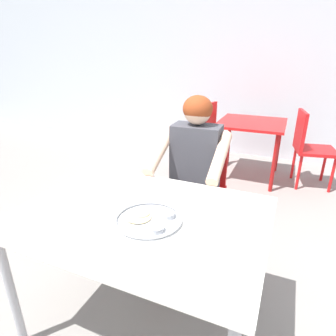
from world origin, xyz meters
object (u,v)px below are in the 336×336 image
object	(u,v)px
chair_foreground	(199,184)
thali_tray	(149,219)
table_background_red	(251,129)
chair_red_right	(309,144)
table_foreground	(141,225)
diner_foreground	(192,167)
chair_red_left	(200,132)

from	to	relation	value
chair_foreground	thali_tray	bearing A→B (deg)	-86.48
thali_tray	table_background_red	size ratio (longest dim) A/B	0.40
chair_red_right	thali_tray	bearing A→B (deg)	-107.13
table_foreground	thali_tray	size ratio (longest dim) A/B	3.82
thali_tray	table_foreground	bearing A→B (deg)	144.60
table_foreground	table_background_red	world-z (taller)	table_foreground
thali_tray	chair_foreground	xyz separation A→B (m)	(-0.06, 0.98, -0.26)
chair_foreground	table_background_red	xyz separation A→B (m)	(0.18, 1.49, 0.12)
diner_foreground	chair_red_right	xyz separation A→B (m)	(0.82, 1.72, -0.22)
chair_foreground	chair_red_left	bearing A→B (deg)	107.12
thali_tray	chair_red_right	distance (m)	2.61
chair_foreground	table_background_red	size ratio (longest dim) A/B	1.04
chair_red_left	table_foreground	bearing A→B (deg)	-79.61
thali_tray	chair_foreground	distance (m)	1.02
table_foreground	thali_tray	distance (m)	0.12
table_foreground	chair_foreground	distance (m)	0.95
chair_foreground	chair_red_left	xyz separation A→B (m)	(-0.45, 1.47, 0.03)
table_foreground	table_background_red	xyz separation A→B (m)	(0.19, 2.42, -0.05)
table_background_red	chair_red_right	xyz separation A→B (m)	(0.65, 0.01, -0.11)
table_foreground	chair_red_left	world-z (taller)	chair_red_left
chair_red_left	thali_tray	bearing A→B (deg)	-78.19
thali_tray	chair_red_left	size ratio (longest dim) A/B	0.35
thali_tray	chair_foreground	bearing A→B (deg)	93.52
diner_foreground	table_background_red	bearing A→B (deg)	84.33
thali_tray	chair_red_left	xyz separation A→B (m)	(-0.51, 2.45, -0.23)
chair_red_right	table_foreground	bearing A→B (deg)	-109.02
diner_foreground	chair_red_right	world-z (taller)	diner_foreground
thali_tray	table_background_red	world-z (taller)	thali_tray
thali_tray	chair_red_right	xyz separation A→B (m)	(0.77, 2.48, -0.24)
table_foreground	chair_red_left	bearing A→B (deg)	100.39
table_foreground	chair_foreground	xyz separation A→B (m)	(0.01, 0.93, -0.18)
thali_tray	table_background_red	xyz separation A→B (m)	(0.12, 2.47, -0.13)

